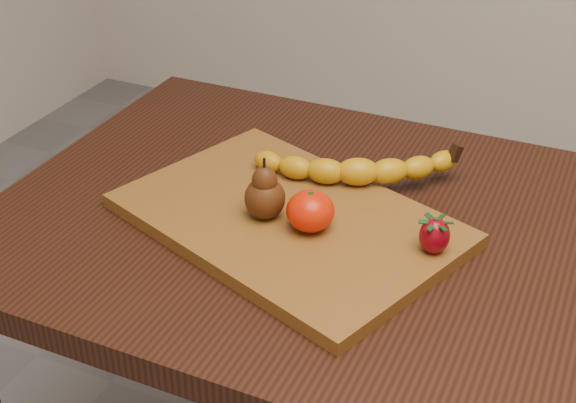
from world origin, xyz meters
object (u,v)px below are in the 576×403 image
at_px(table, 345,279).
at_px(mandarin, 310,211).
at_px(cutting_board, 288,220).
at_px(pear, 265,188).

xyz_separation_m(table, mandarin, (-0.03, -0.06, 0.15)).
bearing_deg(table, cutting_board, -150.87).
relative_size(cutting_board, pear, 5.15).
distance_m(table, cutting_board, 0.14).
xyz_separation_m(table, cutting_board, (-0.07, -0.04, 0.11)).
xyz_separation_m(pear, mandarin, (0.07, -0.00, -0.02)).
height_order(cutting_board, mandarin, mandarin).
relative_size(table, pear, 11.44).
height_order(table, pear, pear).
relative_size(table, mandarin, 15.48).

